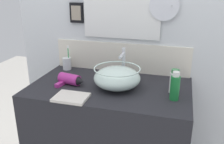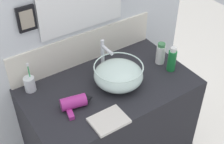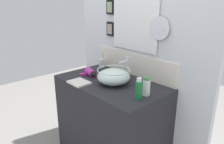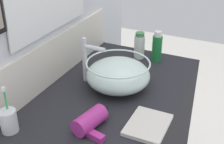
% 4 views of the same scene
% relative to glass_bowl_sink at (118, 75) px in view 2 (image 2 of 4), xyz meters
% --- Properties ---
extents(vanity_counter, '(1.04, 0.61, 0.88)m').
position_rel_glass_bowl_sink_xyz_m(vanity_counter, '(-0.05, 0.01, -0.51)').
color(vanity_counter, '#232328').
rests_on(vanity_counter, ground).
extents(back_panel, '(1.65, 0.09, 2.60)m').
position_rel_glass_bowl_sink_xyz_m(back_panel, '(-0.05, 0.35, 0.35)').
color(back_panel, silver).
rests_on(back_panel, ground).
extents(glass_bowl_sink, '(0.30, 0.30, 0.14)m').
position_rel_glass_bowl_sink_xyz_m(glass_bowl_sink, '(0.00, 0.00, 0.00)').
color(glass_bowl_sink, silver).
rests_on(glass_bowl_sink, vanity_counter).
extents(faucet, '(0.02, 0.12, 0.22)m').
position_rel_glass_bowl_sink_xyz_m(faucet, '(0.00, 0.16, 0.06)').
color(faucet, silver).
rests_on(faucet, vanity_counter).
extents(hair_drier, '(0.20, 0.14, 0.07)m').
position_rel_glass_bowl_sink_xyz_m(hair_drier, '(-0.31, -0.03, -0.04)').
color(hair_drier, '#B22D8C').
rests_on(hair_drier, vanity_counter).
extents(toothbrush_cup, '(0.07, 0.07, 0.19)m').
position_rel_glass_bowl_sink_xyz_m(toothbrush_cup, '(-0.47, 0.24, -0.02)').
color(toothbrush_cup, silver).
rests_on(toothbrush_cup, vanity_counter).
extents(lotion_bottle, '(0.06, 0.06, 0.15)m').
position_rel_glass_bowl_sink_xyz_m(lotion_bottle, '(0.35, 0.03, 0.00)').
color(lotion_bottle, white).
rests_on(lotion_bottle, vanity_counter).
extents(shampoo_bottle, '(0.05, 0.05, 0.17)m').
position_rel_glass_bowl_sink_xyz_m(shampoo_bottle, '(0.36, -0.07, 0.01)').
color(shampoo_bottle, '#197233').
rests_on(shampoo_bottle, vanity_counter).
extents(hand_towel, '(0.19, 0.15, 0.02)m').
position_rel_glass_bowl_sink_xyz_m(hand_towel, '(-0.22, -0.23, -0.06)').
color(hand_towel, silver).
rests_on(hand_towel, vanity_counter).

